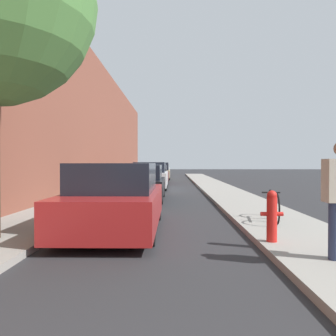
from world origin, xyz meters
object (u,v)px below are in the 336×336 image
at_px(parked_car_maroon, 155,175).
at_px(bicycle, 273,205).
at_px(parked_car_black, 141,184).
at_px(parked_car_champagne, 159,172).
at_px(parked_car_silver, 160,170).
at_px(fire_hydrant, 272,215).
at_px(parked_car_red, 116,199).
at_px(parked_car_white, 150,176).

height_order(parked_car_maroon, bicycle, parked_car_maroon).
xyz_separation_m(parked_car_black, parked_car_maroon, (-0.03, 10.94, -0.04)).
relative_size(parked_car_champagne, parked_car_silver, 1.04).
height_order(parked_car_maroon, fire_hydrant, parked_car_maroon).
relative_size(parked_car_red, parked_car_white, 0.96).
height_order(parked_car_champagne, bicycle, parked_car_champagne).
bearing_deg(bicycle, parked_car_white, 116.14).
relative_size(parked_car_silver, fire_hydrant, 4.39).
distance_m(parked_car_red, parked_car_champagne, 22.52).
relative_size(parked_car_black, parked_car_silver, 1.06).
height_order(parked_car_red, parked_car_silver, parked_car_silver).
distance_m(parked_car_white, bicycle, 11.74).
bearing_deg(parked_car_red, fire_hydrant, -26.59).
xyz_separation_m(parked_car_red, parked_car_white, (-0.04, 11.83, 0.03)).
bearing_deg(parked_car_maroon, fire_hydrant, -80.78).
xyz_separation_m(parked_car_maroon, parked_car_silver, (-0.02, 10.79, 0.08)).
bearing_deg(parked_car_silver, parked_car_white, -89.94).
bearing_deg(parked_car_black, parked_car_white, 90.36).
distance_m(parked_car_maroon, fire_hydrant, 18.67).
height_order(parked_car_red, parked_car_champagne, parked_car_red).
height_order(parked_car_white, bicycle, parked_car_white).
xyz_separation_m(parked_car_black, parked_car_white, (-0.04, 5.82, 0.06)).
bearing_deg(parked_car_champagne, parked_car_black, -90.10).
relative_size(parked_car_maroon, bicycle, 2.46).
distance_m(parked_car_black, parked_car_silver, 21.74).
bearing_deg(parked_car_black, bicycle, -55.84).
bearing_deg(parked_car_red, parked_car_silver, 90.12).
bearing_deg(fire_hydrant, parked_car_red, 153.41).
relative_size(parked_car_black, parked_car_maroon, 1.00).
height_order(parked_car_white, parked_car_champagne, parked_car_white).
xyz_separation_m(parked_car_maroon, fire_hydrant, (2.99, -18.43, -0.05)).
xyz_separation_m(parked_car_black, fire_hydrant, (2.96, -7.49, -0.08)).
height_order(parked_car_silver, fire_hydrant, parked_car_silver).
distance_m(parked_car_silver, fire_hydrant, 29.38).
height_order(parked_car_white, parked_car_maroon, parked_car_white).
relative_size(parked_car_maroon, parked_car_champagne, 1.02).
height_order(parked_car_black, parked_car_silver, parked_car_silver).
bearing_deg(bicycle, parked_car_black, 132.16).
xyz_separation_m(parked_car_red, parked_car_maroon, (-0.04, 16.95, -0.07)).
relative_size(parked_car_red, fire_hydrant, 4.97).
distance_m(parked_car_maroon, parked_car_silver, 10.79).
bearing_deg(parked_car_red, parked_car_champagne, 89.94).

